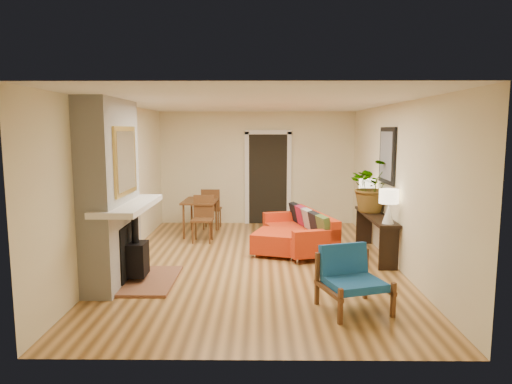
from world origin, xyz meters
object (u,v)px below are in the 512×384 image
Objects in this scene: lamp_near at (389,202)px; houseplant at (372,186)px; ottoman at (278,241)px; console_table at (376,223)px; lamp_far at (367,190)px; sofa at (302,231)px; blue_chair at (350,275)px; dining_table at (204,207)px.

houseplant is at bearing 90.56° from lamp_near.
ottoman is 0.54× the size of console_table.
lamp_far is (0.00, 0.71, 0.49)m from console_table.
sofa is at bearing 38.03° from ottoman.
blue_chair is 0.54× the size of dining_table.
dining_table is at bearing 149.09° from sofa.
houseplant is at bearing -7.36° from sofa.
dining_table is 3.97m from lamp_near.
houseplant reaches higher than lamp_near.
lamp_far is (3.17, -0.89, 0.47)m from dining_table.
lamp_far is at bearing -15.60° from dining_table.
blue_chair is at bearing -110.81° from console_table.
dining_table is at bearing 153.30° from console_table.
lamp_near is 1.03m from houseplant.
dining_table is 3.55m from console_table.
console_table is (1.23, -0.43, 0.25)m from sofa.
console_table is at bearing -87.91° from houseplant.
houseplant is (-0.01, 0.27, 0.62)m from console_table.
lamp_far is (1.23, 0.28, 0.73)m from sofa.
lamp_near reaches higher than sofa.
console_table is at bearing 90.00° from lamp_near.
sofa is 2.07× the size of ottoman.
houseplant is (3.16, -1.32, 0.61)m from dining_table.
lamp_near is at bearing -89.44° from houseplant.
lamp_near is 1.00× the size of lamp_far.
dining_table reaches higher than blue_chair.
houseplant reaches higher than blue_chair.
dining_table is 0.91× the size of console_table.
blue_chair is 3.27m from lamp_far.
console_table is at bearing -90.00° from lamp_far.
console_table is 0.86m from lamp_far.
sofa is 1.51m from houseplant.
dining_table is at bearing 119.90° from blue_chair.
lamp_near is at bearing -36.41° from dining_table.
console_table is at bearing 69.19° from blue_chair.
dining_table is 3.11× the size of lamp_near.
houseplant reaches higher than dining_table.
sofa is 2.82m from blue_chair.
sofa is at bearing -167.25° from lamp_far.
houseplant reaches higher than sofa.
lamp_far is (0.00, 1.46, 0.00)m from lamp_near.
lamp_near is 0.57× the size of houseplant.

